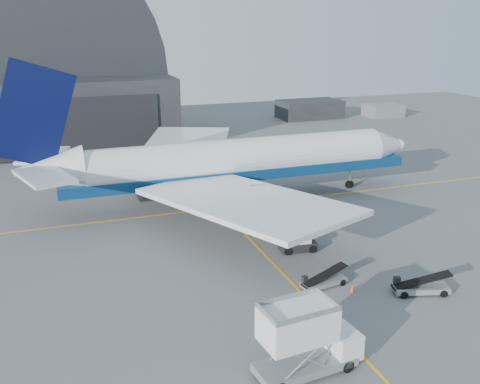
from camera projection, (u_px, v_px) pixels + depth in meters
name	position (u px, v px, depth m)	size (l,w,h in m)	color
ground	(290.00, 281.00, 45.84)	(200.00, 200.00, 0.00)	#565659
taxi_lines	(241.00, 229.00, 57.19)	(80.00, 42.12, 0.02)	gold
hangar	(23.00, 91.00, 94.09)	(50.00, 28.30, 28.00)	black
distant_bldg_a	(309.00, 118.00, 122.54)	(14.00, 8.00, 4.00)	black
distant_bldg_b	(383.00, 116.00, 124.39)	(8.00, 6.00, 2.80)	gray
airliner	(225.00, 162.00, 64.27)	(51.23, 49.68, 17.98)	white
catering_truck	(305.00, 340.00, 33.23)	(7.11, 3.25, 4.73)	gray
pushback_tug	(299.00, 244.00, 51.90)	(3.69, 2.41, 1.62)	black
belt_loader_a	(323.00, 281.00, 44.75)	(4.40, 2.12, 1.64)	gray
belt_loader_b	(420.00, 287.00, 43.63)	(4.87, 2.69, 1.82)	gray
traffic_cone	(352.00, 288.00, 44.02)	(0.41, 0.41, 0.59)	#EB4007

